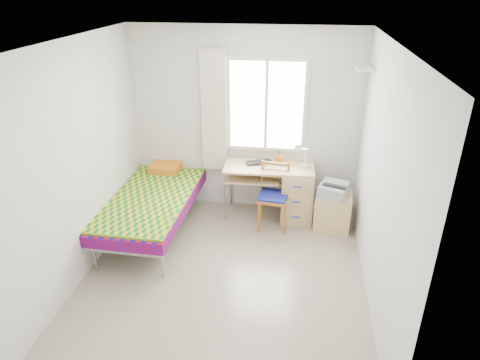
% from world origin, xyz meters
% --- Properties ---
extents(floor, '(3.50, 3.50, 0.00)m').
position_xyz_m(floor, '(0.00, 0.00, 0.00)').
color(floor, '#BCAD93').
rests_on(floor, ground).
extents(ceiling, '(3.50, 3.50, 0.00)m').
position_xyz_m(ceiling, '(0.00, 0.00, 2.60)').
color(ceiling, white).
rests_on(ceiling, wall_back).
extents(wall_back, '(3.20, 0.00, 3.20)m').
position_xyz_m(wall_back, '(0.00, 1.75, 1.30)').
color(wall_back, silver).
rests_on(wall_back, ground).
extents(wall_left, '(0.00, 3.50, 3.50)m').
position_xyz_m(wall_left, '(-1.60, 0.00, 1.30)').
color(wall_left, silver).
rests_on(wall_left, ground).
extents(wall_right, '(0.00, 3.50, 3.50)m').
position_xyz_m(wall_right, '(1.60, 0.00, 1.30)').
color(wall_right, silver).
rests_on(wall_right, ground).
extents(window, '(1.10, 0.04, 1.30)m').
position_xyz_m(window, '(0.30, 1.73, 1.55)').
color(window, white).
rests_on(window, wall_back).
extents(curtain, '(0.35, 0.05, 1.70)m').
position_xyz_m(curtain, '(-0.42, 1.68, 1.45)').
color(curtain, '#F4E5CA').
rests_on(curtain, wall_back).
extents(floating_shelf, '(0.20, 0.32, 0.03)m').
position_xyz_m(floating_shelf, '(1.49, 1.40, 2.15)').
color(floating_shelf, white).
rests_on(floating_shelf, wall_right).
extents(bed, '(1.05, 2.17, 0.93)m').
position_xyz_m(bed, '(-1.10, 0.91, 0.45)').
color(bed, '#93969B').
rests_on(bed, floor).
extents(desk, '(1.26, 0.61, 0.77)m').
position_xyz_m(desk, '(0.71, 1.47, 0.42)').
color(desk, tan).
rests_on(desk, floor).
extents(chair, '(0.44, 0.44, 0.92)m').
position_xyz_m(chair, '(0.48, 1.21, 0.51)').
color(chair, '#9C5B1E').
rests_on(chair, floor).
extents(cabinet, '(0.51, 0.46, 0.51)m').
position_xyz_m(cabinet, '(1.28, 1.23, 0.26)').
color(cabinet, tan).
rests_on(cabinet, floor).
extents(printer, '(0.45, 0.48, 0.17)m').
position_xyz_m(printer, '(1.26, 1.22, 0.60)').
color(printer, '#989AA0').
rests_on(printer, cabinet).
extents(laptop, '(0.44, 0.37, 0.03)m').
position_xyz_m(laptop, '(0.25, 1.49, 0.79)').
color(laptop, black).
rests_on(laptop, desk).
extents(pen_cup, '(0.08, 0.08, 0.10)m').
position_xyz_m(pen_cup, '(0.50, 1.60, 0.83)').
color(pen_cup, orange).
rests_on(pen_cup, desk).
extents(task_lamp, '(0.22, 0.31, 0.38)m').
position_xyz_m(task_lamp, '(0.81, 1.39, 1.01)').
color(task_lamp, white).
rests_on(task_lamp, desk).
extents(book, '(0.19, 0.24, 0.02)m').
position_xyz_m(book, '(0.20, 1.49, 0.59)').
color(book, gray).
rests_on(book, desk).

